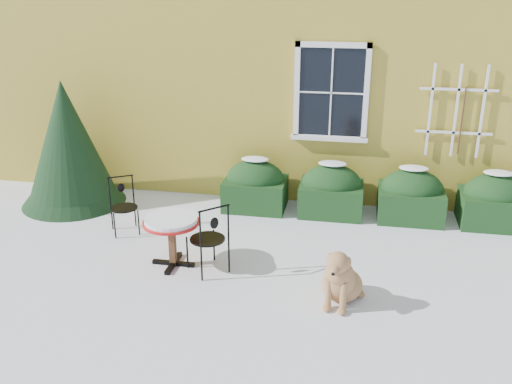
% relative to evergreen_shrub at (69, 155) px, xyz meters
% --- Properties ---
extents(ground, '(80.00, 80.00, 0.00)m').
position_rel_evergreen_shrub_xyz_m(ground, '(3.51, -2.21, -0.87)').
color(ground, white).
rests_on(ground, ground).
extents(house, '(12.40, 8.40, 6.40)m').
position_rel_evergreen_shrub_xyz_m(house, '(3.51, 4.79, 2.34)').
color(house, gold).
rests_on(house, ground).
extents(hedge_row, '(4.95, 0.80, 0.91)m').
position_rel_evergreen_shrub_xyz_m(hedge_row, '(5.16, 0.34, -0.47)').
color(hedge_row, black).
rests_on(hedge_row, ground).
extents(evergreen_shrub, '(1.79, 1.79, 2.17)m').
position_rel_evergreen_shrub_xyz_m(evergreen_shrub, '(0.00, 0.00, 0.00)').
color(evergreen_shrub, black).
rests_on(evergreen_shrub, ground).
extents(bistro_table, '(0.78, 0.78, 0.72)m').
position_rel_evergreen_shrub_xyz_m(bistro_table, '(2.46, -1.92, -0.27)').
color(bistro_table, black).
rests_on(bistro_table, ground).
extents(patio_chair_near, '(0.63, 0.63, 1.01)m').
position_rel_evergreen_shrub_xyz_m(patio_chair_near, '(3.01, -2.00, -0.37)').
color(patio_chair_near, black).
rests_on(patio_chair_near, ground).
extents(patio_chair_far, '(0.53, 0.53, 0.88)m').
position_rel_evergreen_shrub_xyz_m(patio_chair_far, '(1.37, -0.98, -0.44)').
color(patio_chair_far, black).
rests_on(patio_chair_far, ground).
extents(dog, '(0.61, 0.85, 0.80)m').
position_rel_evergreen_shrub_xyz_m(dog, '(4.79, -2.48, -0.55)').
color(dog, tan).
rests_on(dog, ground).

